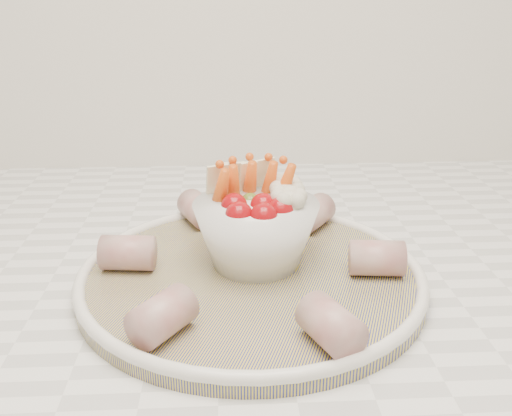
{
  "coord_description": "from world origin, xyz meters",
  "views": [
    {
      "loc": [
        0.01,
        0.85,
        1.2
      ],
      "look_at": [
        0.04,
        1.37,
        0.99
      ],
      "focal_mm": 40.0,
      "sensor_mm": 36.0,
      "label": 1
    }
  ],
  "objects": [
    {
      "name": "veggie_bowl",
      "position": [
        0.04,
        1.37,
        0.97
      ],
      "size": [
        0.12,
        0.12,
        0.1
      ],
      "color": "white",
      "rests_on": "serving_platter"
    },
    {
      "name": "cured_meat_rolls",
      "position": [
        0.03,
        1.35,
        0.95
      ],
      "size": [
        0.3,
        0.31,
        0.03
      ],
      "color": "#A44D4B",
      "rests_on": "serving_platter"
    },
    {
      "name": "serving_platter",
      "position": [
        0.03,
        1.35,
        0.93
      ],
      "size": [
        0.43,
        0.43,
        0.02
      ],
      "color": "navy",
      "rests_on": "kitchen_counter"
    }
  ]
}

